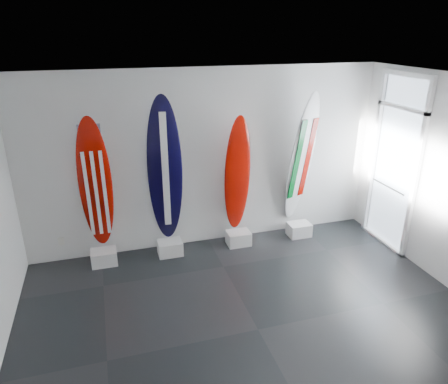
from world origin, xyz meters
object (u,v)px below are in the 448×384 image
object	(u,v)px
surfboard_usa	(96,185)
surfboard_navy	(165,171)
surfboard_italy	(301,159)
surfboard_swiss	(237,175)

from	to	relation	value
surfboard_usa	surfboard_navy	bearing A→B (deg)	1.63
surfboard_navy	surfboard_italy	distance (m)	2.38
surfboard_usa	surfboard_navy	size ratio (longest dim) A/B	0.91
surfboard_italy	surfboard_usa	bearing A→B (deg)	160.42
surfboard_navy	surfboard_swiss	distance (m)	1.22
surfboard_usa	surfboard_swiss	xyz separation A→B (m)	(2.27, 0.00, -0.07)
surfboard_navy	surfboard_swiss	world-z (taller)	surfboard_navy
surfboard_navy	surfboard_italy	world-z (taller)	surfboard_navy
surfboard_navy	surfboard_swiss	size ratio (longest dim) A/B	1.18
surfboard_usa	surfboard_italy	distance (m)	3.44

